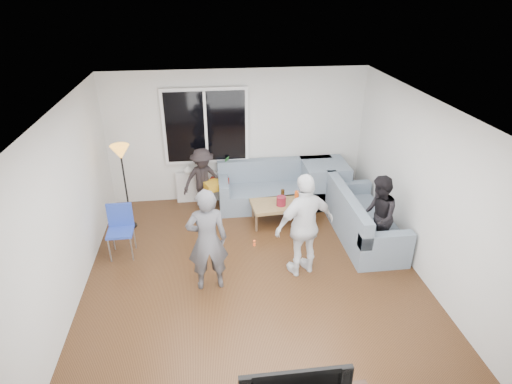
{
  "coord_description": "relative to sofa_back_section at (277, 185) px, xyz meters",
  "views": [
    {
      "loc": [
        -0.61,
        -5.07,
        4.02
      ],
      "look_at": [
        0.1,
        0.6,
        1.15
      ],
      "focal_mm": 29.57,
      "sensor_mm": 36.0,
      "label": 1
    }
  ],
  "objects": [
    {
      "name": "floor",
      "position": [
        -0.73,
        -2.27,
        -0.45
      ],
      "size": [
        5.0,
        5.5,
        0.04
      ],
      "primitive_type": "cube",
      "color": "#56351C",
      "rests_on": "ground"
    },
    {
      "name": "ceiling",
      "position": [
        -0.73,
        -2.27,
        2.2
      ],
      "size": [
        5.0,
        5.5,
        0.04
      ],
      "primitive_type": "cube",
      "color": "white",
      "rests_on": "ground"
    },
    {
      "name": "wall_back",
      "position": [
        -0.73,
        0.5,
        0.88
      ],
      "size": [
        5.0,
        0.04,
        2.6
      ],
      "primitive_type": "cube",
      "color": "silver",
      "rests_on": "ground"
    },
    {
      "name": "wall_front",
      "position": [
        -0.73,
        -5.04,
        0.88
      ],
      "size": [
        5.0,
        0.04,
        2.6
      ],
      "primitive_type": "cube",
      "color": "silver",
      "rests_on": "ground"
    },
    {
      "name": "wall_left",
      "position": [
        -3.25,
        -2.27,
        0.88
      ],
      "size": [
        0.04,
        5.5,
        2.6
      ],
      "primitive_type": "cube",
      "color": "silver",
      "rests_on": "ground"
    },
    {
      "name": "wall_right",
      "position": [
        1.79,
        -2.27,
        0.88
      ],
      "size": [
        0.04,
        5.5,
        2.6
      ],
      "primitive_type": "cube",
      "color": "silver",
      "rests_on": "ground"
    },
    {
      "name": "window_frame",
      "position": [
        -1.33,
        0.42,
        1.12
      ],
      "size": [
        1.62,
        0.06,
        1.47
      ],
      "primitive_type": "cube",
      "color": "white",
      "rests_on": "wall_back"
    },
    {
      "name": "window_glass",
      "position": [
        -1.33,
        0.38,
        1.12
      ],
      "size": [
        1.5,
        0.02,
        1.35
      ],
      "primitive_type": "cube",
      "color": "black",
      "rests_on": "window_frame"
    },
    {
      "name": "window_mullion",
      "position": [
        -1.33,
        0.37,
        1.12
      ],
      "size": [
        0.05,
        0.03,
        1.35
      ],
      "primitive_type": "cube",
      "color": "white",
      "rests_on": "window_frame"
    },
    {
      "name": "radiator",
      "position": [
        -1.33,
        0.38,
        -0.11
      ],
      "size": [
        1.3,
        0.12,
        0.62
      ],
      "primitive_type": "cube",
      "color": "silver",
      "rests_on": "floor"
    },
    {
      "name": "potted_plant",
      "position": [
        -0.99,
        0.35,
        0.36
      ],
      "size": [
        0.22,
        0.2,
        0.34
      ],
      "primitive_type": "imported",
      "rotation": [
        0.0,
        0.0,
        0.32
      ],
      "color": "#255C27",
      "rests_on": "radiator"
    },
    {
      "name": "vase",
      "position": [
        -1.73,
        0.35,
        0.28
      ],
      "size": [
        0.2,
        0.2,
        0.18
      ],
      "primitive_type": "imported",
      "rotation": [
        0.0,
        0.0,
        0.19
      ],
      "color": "white",
      "rests_on": "radiator"
    },
    {
      "name": "sofa_back_section",
      "position": [
        0.0,
        0.0,
        0.0
      ],
      "size": [
        2.3,
        0.85,
        0.85
      ],
      "primitive_type": null,
      "color": "slate",
      "rests_on": "floor"
    },
    {
      "name": "sofa_right_section",
      "position": [
        1.29,
        -1.35,
        0.0
      ],
      "size": [
        2.0,
        0.85,
        0.85
      ],
      "primitive_type": null,
      "rotation": [
        0.0,
        0.0,
        1.57
      ],
      "color": "slate",
      "rests_on": "floor"
    },
    {
      "name": "sofa_corner",
      "position": [
        0.94,
        0.0,
        0.0
      ],
      "size": [
        0.85,
        0.85,
        0.85
      ],
      "primitive_type": "cube",
      "color": "slate",
      "rests_on": "floor"
    },
    {
      "name": "cushion_yellow",
      "position": [
        -1.23,
        -0.02,
        0.09
      ],
      "size": [
        0.47,
        0.44,
        0.14
      ],
      "primitive_type": "cube",
      "rotation": [
        0.0,
        0.0,
        0.38
      ],
      "color": "gold",
      "rests_on": "sofa_back_section"
    },
    {
      "name": "cushion_red",
      "position": [
        -1.15,
        0.06,
        0.09
      ],
      "size": [
        0.43,
        0.39,
        0.13
      ],
      "primitive_type": "cube",
      "rotation": [
        0.0,
        0.0,
        -0.3
      ],
      "color": "maroon",
      "rests_on": "sofa_back_section"
    },
    {
      "name": "coffee_table",
      "position": [
        -0.04,
        -0.69,
        -0.22
      ],
      "size": [
        1.14,
        0.69,
        0.4
      ],
      "primitive_type": "cube",
      "rotation": [
        0.0,
        0.0,
        0.08
      ],
      "color": "#A37F4F",
      "rests_on": "floor"
    },
    {
      "name": "pitcher",
      "position": [
        -0.07,
        -0.77,
        0.06
      ],
      "size": [
        0.17,
        0.17,
        0.17
      ],
      "primitive_type": "cylinder",
      "color": "maroon",
      "rests_on": "coffee_table"
    },
    {
      "name": "side_chair",
      "position": [
        -2.78,
        -1.4,
        0.01
      ],
      "size": [
        0.41,
        0.41,
        0.86
      ],
      "primitive_type": null,
      "rotation": [
        0.0,
        0.0,
        0.02
      ],
      "color": "#2742AC",
      "rests_on": "floor"
    },
    {
      "name": "floor_lamp",
      "position": [
        -2.78,
        -0.5,
        0.36
      ],
      "size": [
        0.32,
        0.32,
        1.56
      ],
      "primitive_type": null,
      "color": "orange",
      "rests_on": "floor"
    },
    {
      "name": "player_left",
      "position": [
        -1.41,
        -2.36,
        0.36
      ],
      "size": [
        0.6,
        0.42,
        1.58
      ],
      "primitive_type": "imported",
      "rotation": [
        0.0,
        0.0,
        3.21
      ],
      "color": "#4C4C51",
      "rests_on": "floor"
    },
    {
      "name": "player_right",
      "position": [
        0.02,
        -2.19,
        0.39
      ],
      "size": [
        1.03,
        0.67,
        1.63
      ],
      "primitive_type": "imported",
      "rotation": [
        0.0,
        0.0,
        3.45
      ],
      "color": "white",
      "rests_on": "floor"
    },
    {
      "name": "spectator_right",
      "position": [
        1.29,
        -1.85,
        0.26
      ],
      "size": [
        0.69,
        0.78,
        1.37
      ],
      "primitive_type": "imported",
      "rotation": [
        0.0,
        0.0,
        -1.86
      ],
      "color": "black",
      "rests_on": "floor"
    },
    {
      "name": "spectator_back",
      "position": [
        -1.44,
        0.03,
        0.2
      ],
      "size": [
        0.91,
        0.69,
        1.25
      ],
      "primitive_type": "imported",
      "rotation": [
        0.0,
        0.0,
        0.32
      ],
      "color": "black",
      "rests_on": "floor"
    },
    {
      "name": "bottle_c",
      "position": [
        -0.0,
        -0.57,
        0.08
      ],
      "size": [
        0.07,
        0.07,
        0.21
      ],
      "primitive_type": "cylinder",
      "color": "#321E0B",
      "rests_on": "coffee_table"
    },
    {
      "name": "bottle_e",
      "position": [
        0.33,
        -0.62,
        0.07
      ],
      "size": [
        0.07,
        0.07,
        0.18
      ],
      "primitive_type": "cylinder",
      "color": "black",
      "rests_on": "coffee_table"
    },
    {
      "name": "bottle_d",
      "position": [
        0.22,
        -0.76,
        0.1
      ],
      "size": [
        0.07,
        0.07,
        0.26
      ],
      "primitive_type": "cylinder",
      "color": "#FF5B16",
      "rests_on": "coffee_table"
    }
  ]
}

